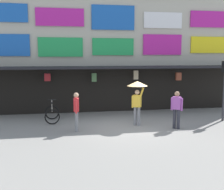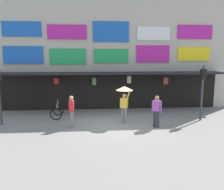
{
  "view_description": "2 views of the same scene",
  "coord_description": "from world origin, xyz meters",
  "views": [
    {
      "loc": [
        -2.97,
        -12.28,
        3.21
      ],
      "look_at": [
        -0.65,
        0.69,
        1.42
      ],
      "focal_mm": 45.78,
      "sensor_mm": 36.0,
      "label": 1
    },
    {
      "loc": [
        -1.15,
        -11.49,
        3.56
      ],
      "look_at": [
        -0.21,
        0.41,
        1.59
      ],
      "focal_mm": 35.4,
      "sensor_mm": 36.0,
      "label": 2
    }
  ],
  "objects": [
    {
      "name": "traffic_light_far",
      "position": [
        5.0,
        0.59,
        2.14
      ],
      "size": [
        0.32,
        0.35,
        3.2
      ],
      "color": "#38383D",
      "rests_on": "ground"
    },
    {
      "name": "pedestrian_with_umbrella",
      "position": [
        0.47,
        0.32,
        1.64
      ],
      "size": [
        0.96,
        0.96,
        2.08
      ],
      "color": "gray",
      "rests_on": "ground"
    },
    {
      "name": "shopfront",
      "position": [
        -0.0,
        4.57,
        3.96
      ],
      "size": [
        18.0,
        2.6,
        8.0
      ],
      "color": "#B2AD9E",
      "rests_on": "ground"
    },
    {
      "name": "bicycle_parked",
      "position": [
        -3.44,
        1.81,
        0.39
      ],
      "size": [
        0.76,
        1.18,
        1.05
      ],
      "color": "black",
      "rests_on": "ground"
    },
    {
      "name": "pedestrian_in_red",
      "position": [
        -2.36,
        -0.21,
        0.95
      ],
      "size": [
        0.25,
        0.53,
        1.68
      ],
      "color": "gray",
      "rests_on": "ground"
    },
    {
      "name": "ground_plane",
      "position": [
        0.0,
        0.0,
        0.0
      ],
      "size": [
        80.0,
        80.0,
        0.0
      ],
      "primitive_type": "plane",
      "color": "gray"
    },
    {
      "name": "pedestrian_in_yellow",
      "position": [
        2.04,
        -0.55,
        0.95
      ],
      "size": [
        0.44,
        0.39,
        1.68
      ],
      "color": "#2D2D38",
      "rests_on": "ground"
    }
  ]
}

